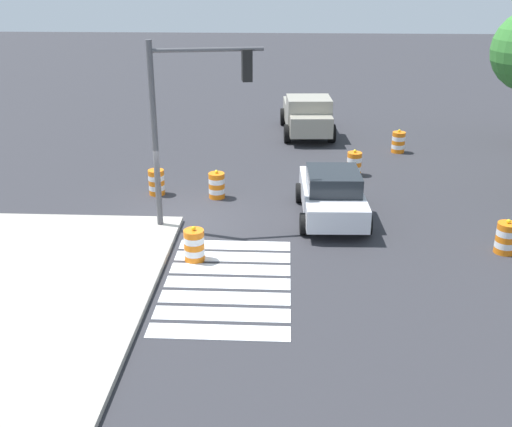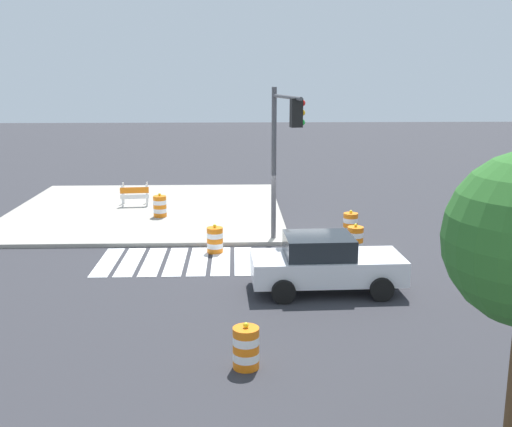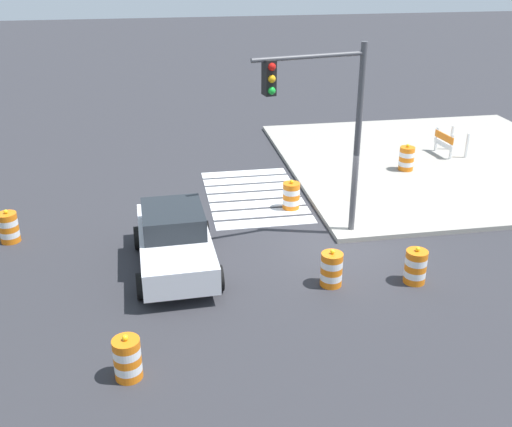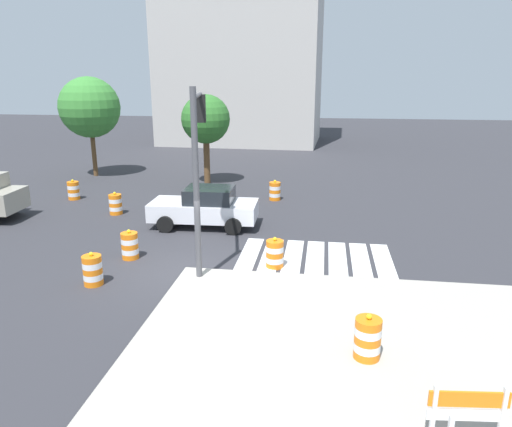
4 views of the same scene
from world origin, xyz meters
name	(u,v)px [view 1 (image 1 of 4)]	position (x,y,z in m)	size (l,w,h in m)	color
ground_plane	(183,221)	(0.00, 0.00, 0.00)	(120.00, 120.00, 0.00)	#2D2D33
crosswalk_stripes	(228,283)	(4.00, 1.80, 0.01)	(5.10, 3.20, 0.02)	silver
sports_car	(332,194)	(-0.54, 4.72, 0.81)	(4.36, 2.25, 1.63)	silver
pickup_truck	(307,115)	(-10.94, 4.24, 0.97)	(5.26, 2.59, 1.92)	gray
traffic_barrel_near_corner	(194,245)	(2.73, 0.77, 0.45)	(0.56, 0.56, 1.02)	orange
traffic_barrel_crosswalk_end	(506,238)	(1.81, 9.44, 0.45)	(0.56, 0.56, 1.02)	orange
traffic_barrel_median_near	(157,182)	(-2.41, -1.32, 0.45)	(0.56, 0.56, 1.02)	orange
traffic_barrel_median_far	(398,142)	(-8.16, 8.12, 0.45)	(0.56, 0.56, 1.02)	orange
traffic_barrel_far_curb	(354,164)	(-4.94, 5.89, 0.45)	(0.56, 0.56, 1.02)	orange
traffic_barrel_lane_center	(217,185)	(-2.17, 0.85, 0.45)	(0.56, 0.56, 1.02)	orange
traffic_light_pole	(193,101)	(0.37, 0.51, 3.91)	(0.90, 3.24, 5.50)	#4C4C51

